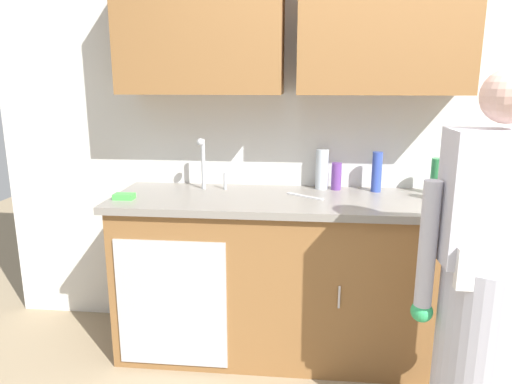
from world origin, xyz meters
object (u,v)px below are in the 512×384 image
at_px(sink, 205,197).
at_px(bottle_water_tall, 322,169).
at_px(bottle_dish_liquid, 336,176).
at_px(knife_on_counter, 305,196).
at_px(bottle_cleaner_spray, 437,177).
at_px(cup_by_sink, 434,190).
at_px(sponge, 124,196).
at_px(bottle_water_short, 377,172).
at_px(person_at_sink, 483,307).

bearing_deg(sink, bottle_water_tall, 18.32).
distance_m(bottle_dish_liquid, knife_on_counter, 0.28).
distance_m(bottle_cleaner_spray, bottle_water_tall, 0.65).
relative_size(bottle_water_tall, knife_on_counter, 1.00).
bearing_deg(bottle_water_tall, knife_on_counter, -114.90).
bearing_deg(bottle_dish_liquid, cup_by_sink, -19.89).
relative_size(bottle_water_tall, sponge, 2.18).
height_order(bottle_water_tall, bottle_water_short, bottle_water_tall).
bearing_deg(cup_by_sink, person_at_sink, -88.98).
xyz_separation_m(bottle_water_tall, sponge, (-1.09, -0.37, -0.10)).
bearing_deg(knife_on_counter, bottle_water_tall, 100.36).
relative_size(person_at_sink, cup_by_sink, 15.61).
relative_size(person_at_sink, sponge, 14.73).
bearing_deg(cup_by_sink, bottle_dish_liquid, 160.11).
distance_m(bottle_water_tall, cup_by_sink, 0.64).
bearing_deg(bottle_cleaner_spray, sink, -173.81).
height_order(person_at_sink, bottle_dish_liquid, person_at_sink).
xyz_separation_m(sink, bottle_water_tall, (0.66, 0.22, 0.13)).
bearing_deg(knife_on_counter, bottle_water_short, 57.64).
bearing_deg(bottle_cleaner_spray, cup_by_sink, -108.57).
height_order(bottle_cleaner_spray, cup_by_sink, bottle_cleaner_spray).
bearing_deg(bottle_cleaner_spray, bottle_water_tall, 173.16).
xyz_separation_m(bottle_dish_liquid, bottle_water_short, (0.23, -0.03, 0.04)).
xyz_separation_m(sink, sponge, (-0.42, -0.15, 0.03)).
height_order(bottle_water_short, cup_by_sink, bottle_water_short).
relative_size(sink, cup_by_sink, 4.82).
distance_m(sink, sponge, 0.45).
height_order(cup_by_sink, knife_on_counter, cup_by_sink).
xyz_separation_m(person_at_sink, bottle_dish_liquid, (-0.53, 0.96, 0.33)).
height_order(person_at_sink, bottle_water_tall, person_at_sink).
relative_size(bottle_dish_liquid, bottle_water_tall, 0.67).
distance_m(knife_on_counter, sponge, 1.00).
bearing_deg(bottle_water_tall, bottle_cleaner_spray, -6.84).
xyz_separation_m(person_at_sink, sponge, (-1.70, 0.60, 0.26)).
height_order(bottle_cleaner_spray, bottle_water_short, bottle_water_short).
bearing_deg(person_at_sink, bottle_water_short, 108.01).
distance_m(sink, bottle_water_short, 1.00).
bearing_deg(cup_by_sink, bottle_cleaner_spray, 71.43).
bearing_deg(sponge, knife_on_counter, 9.06).
relative_size(bottle_water_short, knife_on_counter, 0.97).
height_order(bottle_water_short, sponge, bottle_water_short).
xyz_separation_m(bottle_cleaner_spray, bottle_water_short, (-0.33, 0.04, 0.01)).
height_order(person_at_sink, sponge, person_at_sink).
bearing_deg(person_at_sink, bottle_water_tall, 122.48).
height_order(bottle_water_short, knife_on_counter, bottle_water_short).
relative_size(bottle_dish_liquid, bottle_water_short, 0.69).
distance_m(bottle_water_short, knife_on_counter, 0.46).
xyz_separation_m(sink, cup_by_sink, (1.27, 0.02, 0.07)).
bearing_deg(bottle_dish_liquid, person_at_sink, -60.93).
bearing_deg(bottle_dish_liquid, sponge, -163.21).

